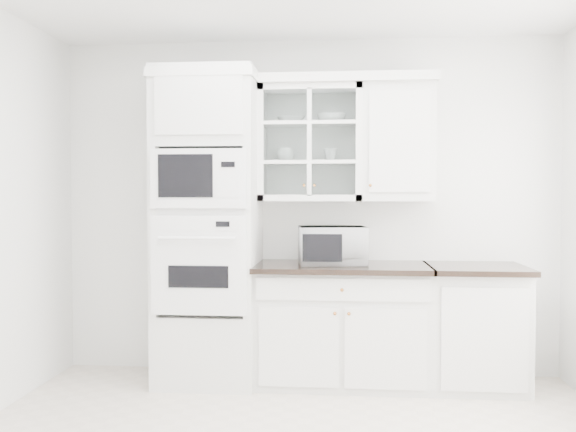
# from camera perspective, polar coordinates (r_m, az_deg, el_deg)

# --- Properties ---
(room_shell) EXTENTS (4.00, 3.50, 2.70)m
(room_shell) POSITION_cam_1_polar(r_m,az_deg,el_deg) (3.66, 0.71, 7.17)
(room_shell) COLOR white
(room_shell) RESTS_ON ground
(oven_column) EXTENTS (0.76, 0.68, 2.40)m
(oven_column) POSITION_cam_1_polar(r_m,az_deg,el_deg) (4.75, -7.45, -1.03)
(oven_column) COLOR silver
(oven_column) RESTS_ON ground
(base_cabinet_run) EXTENTS (1.32, 0.67, 0.92)m
(base_cabinet_run) POSITION_cam_1_polar(r_m,az_deg,el_deg) (4.76, 5.06, -9.97)
(base_cabinet_run) COLOR silver
(base_cabinet_run) RESTS_ON ground
(extra_base_cabinet) EXTENTS (0.72, 0.67, 0.92)m
(extra_base_cabinet) POSITION_cam_1_polar(r_m,az_deg,el_deg) (4.87, 17.10, -9.79)
(extra_base_cabinet) COLOR silver
(extra_base_cabinet) RESTS_ON ground
(upper_cabinet_glass) EXTENTS (0.80, 0.33, 0.90)m
(upper_cabinet_glass) POSITION_cam_1_polar(r_m,az_deg,el_deg) (4.82, 2.11, 6.77)
(upper_cabinet_glass) COLOR silver
(upper_cabinet_glass) RESTS_ON room_shell
(upper_cabinet_solid) EXTENTS (0.55, 0.33, 0.90)m
(upper_cabinet_solid) POSITION_cam_1_polar(r_m,az_deg,el_deg) (4.83, 10.19, 6.73)
(upper_cabinet_solid) COLOR silver
(upper_cabinet_solid) RESTS_ON room_shell
(crown_molding) EXTENTS (2.14, 0.38, 0.07)m
(crown_molding) POSITION_cam_1_polar(r_m,az_deg,el_deg) (4.86, 0.84, 12.49)
(crown_molding) COLOR white
(crown_molding) RESTS_ON room_shell
(countertop_microwave) EXTENTS (0.55, 0.48, 0.29)m
(countertop_microwave) POSITION_cam_1_polar(r_m,az_deg,el_deg) (4.66, 4.14, -2.75)
(countertop_microwave) COLOR white
(countertop_microwave) RESTS_ON base_cabinet_run
(bowl_a) EXTENTS (0.26, 0.26, 0.05)m
(bowl_a) POSITION_cam_1_polar(r_m,az_deg,el_deg) (4.84, 0.28, 8.97)
(bowl_a) COLOR white
(bowl_a) RESTS_ON upper_cabinet_glass
(bowl_b) EXTENTS (0.26, 0.26, 0.07)m
(bowl_b) POSITION_cam_1_polar(r_m,az_deg,el_deg) (4.84, 4.12, 9.07)
(bowl_b) COLOR white
(bowl_b) RESTS_ON upper_cabinet_glass
(cup_a) EXTENTS (0.14, 0.14, 0.11)m
(cup_a) POSITION_cam_1_polar(r_m,az_deg,el_deg) (4.84, -0.24, 5.72)
(cup_a) COLOR white
(cup_a) RESTS_ON upper_cabinet_glass
(cup_b) EXTENTS (0.12, 0.12, 0.10)m
(cup_b) POSITION_cam_1_polar(r_m,az_deg,el_deg) (4.82, 4.01, 5.71)
(cup_b) COLOR white
(cup_b) RESTS_ON upper_cabinet_glass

